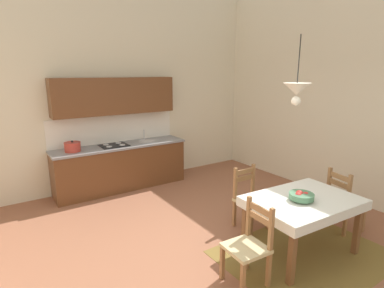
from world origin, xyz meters
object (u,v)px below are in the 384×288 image
Objects in this scene: dining_chair_kitchen_side at (250,199)px; fruit_bowl at (301,196)px; kitchen_cabinetry at (119,147)px; dining_table at (303,207)px; pendant_lamp at (297,90)px; dining_chair_tv_side at (249,246)px; dining_chair_window_side at (344,201)px.

fruit_bowl is (-0.02, -0.89, 0.37)m from dining_chair_kitchen_side.
kitchen_cabinetry is 3.68m from fruit_bowl.
pendant_lamp is (-0.13, 0.13, 1.47)m from dining_table.
dining_table is at bearing -72.99° from kitchen_cabinetry.
dining_chair_tv_side is (-0.98, -0.05, -0.19)m from dining_table.
dining_chair_window_side is 3.10× the size of fruit_bowl.
fruit_bowl is at bearing -176.76° from dining_chair_window_side.
dining_chair_tv_side and dining_chair_kitchen_side have the same top height.
dining_chair_window_side reaches higher than dining_table.
dining_chair_window_side is 1.00× the size of dining_chair_kitchen_side.
kitchen_cabinetry is 2.87m from dining_chair_kitchen_side.
dining_chair_kitchen_side is at bearing 45.19° from dining_chair_tv_side.
dining_chair_kitchen_side is at bearing 94.41° from dining_table.
pendant_lamp is (0.85, 0.18, 1.66)m from dining_chair_tv_side.
dining_chair_tv_side is 1.00× the size of dining_chair_kitchen_side.
dining_chair_window_side is 1.18m from fruit_bowl.
dining_table is at bearing -85.59° from dining_chair_kitchen_side.
fruit_bowl is at bearing 1.54° from dining_chair_tv_side.
dining_table is 1.54× the size of dining_chair_tv_side.
dining_table is (1.08, -3.52, -0.23)m from kitchen_cabinetry.
pendant_lamp is (-0.04, 0.15, 1.29)m from fruit_bowl.
pendant_lamp reaches higher than dining_chair_window_side.
dining_chair_window_side reaches higher than fruit_bowl.
fruit_bowl is 0.37× the size of pendant_lamp.
pendant_lamp reaches higher than fruit_bowl.
dining_chair_tv_side is at bearing -88.41° from kitchen_cabinetry.
kitchen_cabinetry is at bearing 107.01° from dining_table.
dining_table is 1.54× the size of dining_chair_kitchen_side.
dining_chair_kitchen_side is (0.91, 0.92, 0.00)m from dining_chair_tv_side.
kitchen_cabinetry is 3.25× the size of pendant_lamp.
dining_chair_window_side and dining_chair_kitchen_side have the same top height.
dining_chair_kitchen_side is 1.82m from pendant_lamp.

